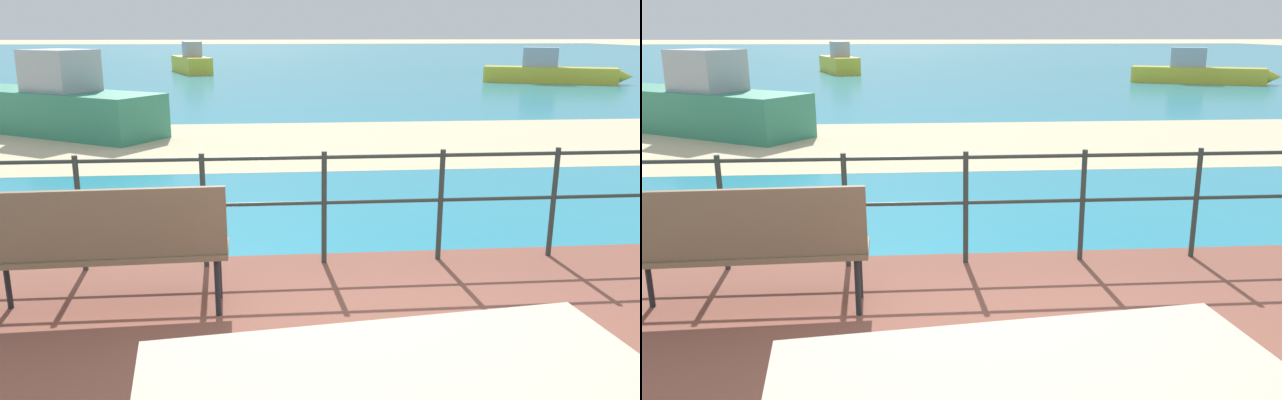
{
  "view_description": "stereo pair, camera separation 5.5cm",
  "coord_description": "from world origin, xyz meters",
  "views": [
    {
      "loc": [
        -0.47,
        -2.63,
        1.97
      ],
      "look_at": [
        -0.01,
        2.7,
        0.52
      ],
      "focal_mm": 35.5,
      "sensor_mm": 36.0,
      "label": 1
    },
    {
      "loc": [
        -0.42,
        -2.63,
        1.97
      ],
      "look_at": [
        -0.01,
        2.7,
        0.52
      ],
      "focal_mm": 35.5,
      "sensor_mm": 36.0,
      "label": 2
    }
  ],
  "objects": [
    {
      "name": "beach_strip",
      "position": [
        0.0,
        8.52,
        0.01
      ],
      "size": [
        54.0,
        4.87,
        0.01
      ],
      "primitive_type": "cube",
      "rotation": [
        0.0,
        0.0,
        0.0
      ],
      "color": "beige",
      "rests_on": "ground"
    },
    {
      "name": "boat_near",
      "position": [
        -4.65,
        10.08,
        0.53
      ],
      "size": [
        5.03,
        3.71,
        1.59
      ],
      "rotation": [
        0.0,
        0.0,
        2.57
      ],
      "color": "#338466",
      "rests_on": "sea_water"
    },
    {
      "name": "railing_fence",
      "position": [
        0.0,
        2.38,
        0.65
      ],
      "size": [
        5.94,
        0.04,
        0.95
      ],
      "color": "#2D3833",
      "rests_on": "patio_paving"
    },
    {
      "name": "boat_far",
      "position": [
        -3.82,
        27.55,
        0.46
      ],
      "size": [
        2.23,
        4.29,
        1.4
      ],
      "rotation": [
        0.0,
        0.0,
        1.9
      ],
      "color": "yellow",
      "rests_on": "sea_water"
    },
    {
      "name": "sea_water",
      "position": [
        0.0,
        40.0,
        0.01
      ],
      "size": [
        90.0,
        90.0,
        0.01
      ],
      "primitive_type": "cube",
      "color": "teal",
      "rests_on": "ground"
    },
    {
      "name": "park_bench",
      "position": [
        -1.56,
        1.46,
        0.61
      ],
      "size": [
        1.64,
        0.48,
        0.93
      ],
      "rotation": [
        0.0,
        0.0,
        3.18
      ],
      "color": "#7A6047",
      "rests_on": "patio_paving"
    },
    {
      "name": "boat_mid",
      "position": [
        10.24,
        20.64,
        0.42
      ],
      "size": [
        5.08,
        2.83,
        1.29
      ],
      "rotation": [
        0.0,
        0.0,
        5.86
      ],
      "color": "yellow",
      "rests_on": "sea_water"
    }
  ]
}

